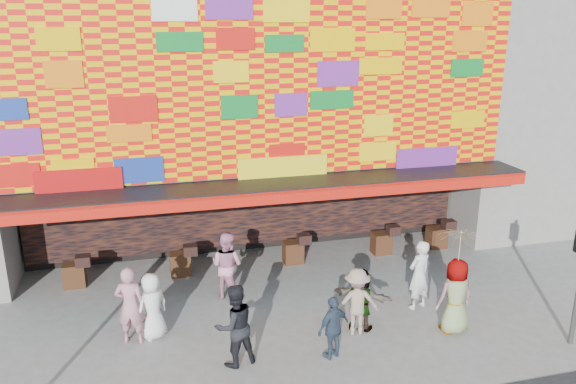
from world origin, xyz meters
name	(u,v)px	position (x,y,z in m)	size (l,w,h in m)	color
ground	(303,345)	(0.00, 0.00, 0.00)	(90.00, 90.00, 0.00)	slate
shop_building	(238,84)	(0.00, 8.18, 5.23)	(15.20, 9.40, 10.00)	gray
neighbor_right	(566,55)	(13.00, 8.00, 6.00)	(11.00, 8.00, 12.00)	gray
ped_a	(152,306)	(-3.37, 1.26, 0.83)	(0.81, 0.53, 1.66)	white
ped_b	(130,305)	(-3.87, 1.18, 0.96)	(0.70, 0.46, 1.93)	#BB7989
ped_c	(235,326)	(-1.65, -0.32, 0.96)	(0.93, 0.72, 1.91)	black
ped_d	(357,301)	(1.42, 0.23, 0.85)	(1.09, 0.63, 1.69)	gray
ped_e	(333,327)	(0.54, -0.61, 0.75)	(0.88, 0.37, 1.51)	#314157
ped_f	(361,299)	(1.59, 0.38, 0.80)	(1.48, 0.47, 1.60)	gray
ped_g	(455,296)	(3.76, -0.31, 0.95)	(0.93, 0.61, 1.91)	gray
ped_h	(419,275)	(3.46, 1.00, 0.95)	(0.69, 0.45, 1.90)	silver
ped_i	(227,265)	(-1.34, 2.83, 0.96)	(0.93, 0.72, 1.91)	pink
parasol	(460,249)	(3.76, -0.31, 2.18)	(1.24, 1.26, 1.92)	beige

